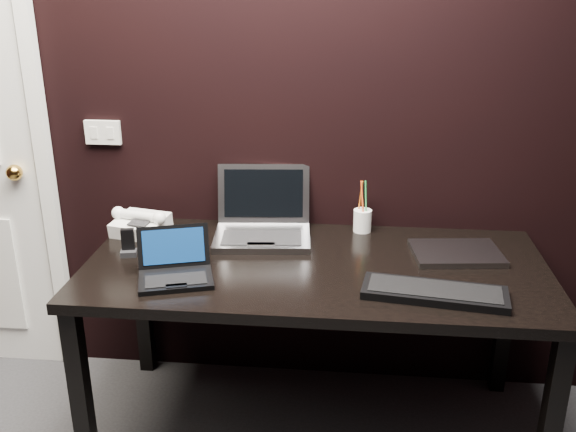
# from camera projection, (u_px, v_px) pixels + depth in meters

# --- Properties ---
(wall_back) EXTENTS (4.00, 0.00, 4.00)m
(wall_back) POSITION_uv_depth(u_px,v_px,m) (249.00, 91.00, 2.57)
(wall_back) COLOR black
(wall_back) RESTS_ON ground
(wall_switch) EXTENTS (0.15, 0.02, 0.10)m
(wall_switch) POSITION_uv_depth(u_px,v_px,m) (103.00, 132.00, 2.68)
(wall_switch) COLOR silver
(wall_switch) RESTS_ON wall_back
(desk) EXTENTS (1.70, 0.80, 0.74)m
(desk) POSITION_uv_depth(u_px,v_px,m) (315.00, 282.00, 2.39)
(desk) COLOR black
(desk) RESTS_ON ground
(netbook) EXTENTS (0.31, 0.29, 0.16)m
(netbook) POSITION_uv_depth(u_px,v_px,m) (175.00, 270.00, 2.24)
(netbook) COLOR black
(netbook) RESTS_ON desk
(silver_laptop) EXTENTS (0.41, 0.38, 0.26)m
(silver_laptop) POSITION_uv_depth(u_px,v_px,m) (263.00, 225.00, 2.59)
(silver_laptop) COLOR gray
(silver_laptop) RESTS_ON desk
(ext_keyboard) EXTENTS (0.49, 0.22, 0.03)m
(ext_keyboard) POSITION_uv_depth(u_px,v_px,m) (434.00, 292.00, 2.12)
(ext_keyboard) COLOR black
(ext_keyboard) RESTS_ON desk
(closed_laptop) EXTENTS (0.35, 0.27, 0.02)m
(closed_laptop) POSITION_uv_depth(u_px,v_px,m) (456.00, 253.00, 2.43)
(closed_laptop) COLOR gray
(closed_laptop) RESTS_ON desk
(desk_phone) EXTENTS (0.25, 0.22, 0.12)m
(desk_phone) POSITION_uv_depth(u_px,v_px,m) (140.00, 224.00, 2.62)
(desk_phone) COLOR silver
(desk_phone) RESTS_ON desk
(mobile_phone) EXTENTS (0.07, 0.06, 0.10)m
(mobile_phone) POSITION_uv_depth(u_px,v_px,m) (128.00, 245.00, 2.43)
(mobile_phone) COLOR black
(mobile_phone) RESTS_ON desk
(pen_cup) EXTENTS (0.08, 0.08, 0.22)m
(pen_cup) POSITION_uv_depth(u_px,v_px,m) (362.00, 220.00, 2.64)
(pen_cup) COLOR white
(pen_cup) RESTS_ON desk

